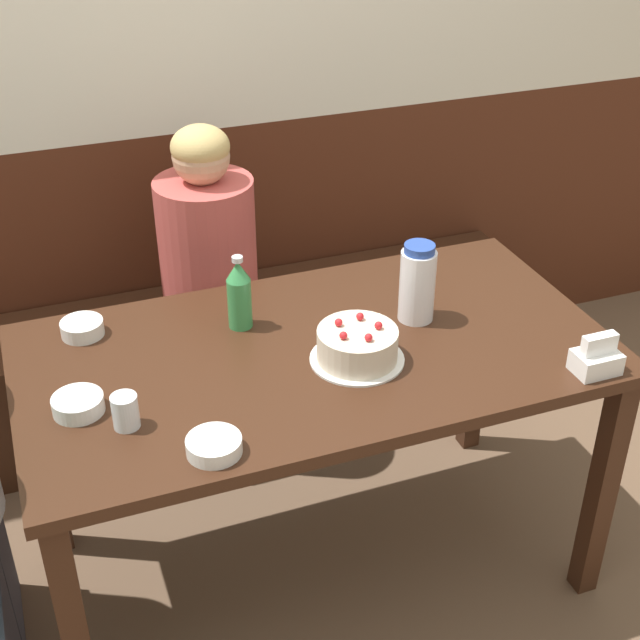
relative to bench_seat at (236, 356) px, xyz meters
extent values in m
plane|color=brown|center=(0.00, -0.83, -0.23)|extent=(12.00, 12.00, 0.00)
cube|color=#4C2314|center=(0.00, 0.22, 0.28)|extent=(4.80, 0.04, 1.01)
cube|color=#381E11|center=(0.00, 0.00, 0.00)|extent=(2.17, 0.38, 0.46)
cube|color=#381E11|center=(0.00, -0.83, 0.53)|extent=(1.50, 0.79, 0.03)
cube|color=#381E11|center=(-0.70, -1.18, 0.14)|extent=(0.06, 0.06, 0.74)
cube|color=#381E11|center=(0.70, -1.18, 0.14)|extent=(0.06, 0.06, 0.74)
cube|color=#381E11|center=(-0.70, -0.48, 0.14)|extent=(0.06, 0.06, 0.74)
cube|color=#381E11|center=(0.70, -0.48, 0.14)|extent=(0.06, 0.06, 0.74)
cylinder|color=white|center=(0.08, -0.92, 0.55)|extent=(0.24, 0.24, 0.01)
cylinder|color=beige|center=(0.08, -0.92, 0.59)|extent=(0.20, 0.20, 0.08)
sphere|color=red|center=(0.03, -0.94, 0.64)|extent=(0.02, 0.02, 0.02)
sphere|color=red|center=(0.09, -0.97, 0.64)|extent=(0.02, 0.02, 0.02)
sphere|color=red|center=(0.13, -0.92, 0.64)|extent=(0.02, 0.02, 0.02)
sphere|color=red|center=(0.11, -0.87, 0.64)|extent=(0.02, 0.02, 0.02)
sphere|color=red|center=(0.04, -0.88, 0.64)|extent=(0.02, 0.02, 0.02)
cylinder|color=white|center=(0.30, -0.78, 0.64)|extent=(0.10, 0.10, 0.20)
cylinder|color=#28479E|center=(0.30, -0.78, 0.75)|extent=(0.08, 0.08, 0.02)
cylinder|color=#388E4C|center=(-0.15, -0.66, 0.61)|extent=(0.06, 0.06, 0.14)
cone|color=#388E4C|center=(-0.15, -0.66, 0.71)|extent=(0.06, 0.06, 0.05)
cylinder|color=silver|center=(-0.15, -0.66, 0.74)|extent=(0.03, 0.03, 0.01)
cube|color=white|center=(0.61, -1.16, 0.57)|extent=(0.11, 0.08, 0.05)
cube|color=white|center=(0.61, -1.16, 0.62)|extent=(0.09, 0.03, 0.05)
cylinder|color=white|center=(-0.54, -0.56, 0.56)|extent=(0.11, 0.11, 0.04)
cylinder|color=white|center=(-0.34, -1.13, 0.56)|extent=(0.12, 0.12, 0.04)
cylinder|color=white|center=(-0.60, -0.89, 0.56)|extent=(0.12, 0.12, 0.04)
cylinder|color=silver|center=(-0.50, -0.98, 0.59)|extent=(0.06, 0.06, 0.08)
cube|color=#33333D|center=(-0.11, -0.17, -0.01)|extent=(0.30, 0.34, 0.45)
cylinder|color=#BC4C47|center=(-0.11, -0.17, 0.49)|extent=(0.30, 0.30, 0.54)
sphere|color=tan|center=(-0.11, -0.17, 0.84)|extent=(0.17, 0.17, 0.17)
ellipsoid|color=tan|center=(-0.11, -0.17, 0.87)|extent=(0.17, 0.17, 0.13)
camera|label=1|loc=(-0.65, -2.61, 1.80)|focal=50.00mm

